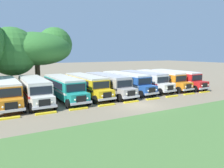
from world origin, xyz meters
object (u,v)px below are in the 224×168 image
object	(u,v)px
parked_bus_slot_4	(107,83)
parked_bus_slot_3	(86,84)
parked_bus_slot_5	(126,81)
parked_bus_slot_7	(160,79)
parked_bus_slot_2	(64,87)
parked_bus_slot_6	(143,80)
parked_bus_slot_1	(34,89)
parked_bus_slot_8	(176,78)
broad_shade_tree	(33,49)
parked_bus_slot_0	(6,91)

from	to	relation	value
parked_bus_slot_4	parked_bus_slot_3	bearing A→B (deg)	-100.68
parked_bus_slot_4	parked_bus_slot_5	xyz separation A→B (m)	(3.45, 0.50, 0.00)
parked_bus_slot_3	parked_bus_slot_5	bearing A→B (deg)	87.62
parked_bus_slot_7	parked_bus_slot_3	bearing A→B (deg)	-93.71
parked_bus_slot_2	parked_bus_slot_6	bearing A→B (deg)	90.50
parked_bus_slot_4	parked_bus_slot_5	bearing A→B (deg)	95.79
parked_bus_slot_1	parked_bus_slot_8	world-z (taller)	same
parked_bus_slot_6	broad_shade_tree	world-z (taller)	broad_shade_tree
parked_bus_slot_0	parked_bus_slot_8	size ratio (longest dim) A/B	1.00
parked_bus_slot_1	parked_bus_slot_6	world-z (taller)	same
parked_bus_slot_0	parked_bus_slot_6	distance (m)	19.89
parked_bus_slot_8	parked_bus_slot_6	bearing A→B (deg)	-97.50
parked_bus_slot_5	broad_shade_tree	world-z (taller)	broad_shade_tree
parked_bus_slot_4	broad_shade_tree	xyz separation A→B (m)	(-8.43, 9.74, 4.96)
parked_bus_slot_2	broad_shade_tree	distance (m)	11.13
parked_bus_slot_6	parked_bus_slot_0	bearing A→B (deg)	-92.16
parked_bus_slot_4	parked_bus_slot_7	size ratio (longest dim) A/B	1.00
parked_bus_slot_5	parked_bus_slot_8	distance (m)	9.96
broad_shade_tree	parked_bus_slot_6	bearing A→B (deg)	-30.53
parked_bus_slot_8	parked_bus_slot_2	bearing A→B (deg)	-91.23
parked_bus_slot_0	parked_bus_slot_6	world-z (taller)	same
parked_bus_slot_1	parked_bus_slot_5	distance (m)	13.37
parked_bus_slot_7	parked_bus_slot_1	bearing A→B (deg)	-92.59
parked_bus_slot_4	broad_shade_tree	size ratio (longest dim) A/B	0.81
parked_bus_slot_4	parked_bus_slot_0	bearing A→B (deg)	-93.85
parked_bus_slot_4	parked_bus_slot_6	bearing A→B (deg)	93.13
parked_bus_slot_4	parked_bus_slot_7	world-z (taller)	same
parked_bus_slot_2	parked_bus_slot_7	bearing A→B (deg)	88.76
parked_bus_slot_4	broad_shade_tree	bearing A→B (deg)	-141.64
parked_bus_slot_0	parked_bus_slot_4	distance (m)	12.97
broad_shade_tree	parked_bus_slot_2	bearing A→B (deg)	-77.93
parked_bus_slot_6	parked_bus_slot_8	world-z (taller)	same
parked_bus_slot_3	parked_bus_slot_2	bearing A→B (deg)	-85.36
parked_bus_slot_5	broad_shade_tree	bearing A→B (deg)	-131.73
parked_bus_slot_0	parked_bus_slot_8	distance (m)	26.37
parked_bus_slot_5	broad_shade_tree	xyz separation A→B (m)	(-11.88, 9.24, 4.96)
parked_bus_slot_4	parked_bus_slot_8	world-z (taller)	same
parked_bus_slot_1	parked_bus_slot_5	xyz separation A→B (m)	(13.36, 0.41, 0.00)
parked_bus_slot_6	parked_bus_slot_7	distance (m)	3.27
parked_bus_slot_1	parked_bus_slot_6	bearing A→B (deg)	91.19
parked_bus_slot_3	parked_bus_slot_7	bearing A→B (deg)	86.65
parked_bus_slot_1	parked_bus_slot_6	size ratio (longest dim) A/B	0.99
parked_bus_slot_1	parked_bus_slot_0	bearing A→B (deg)	-94.74
parked_bus_slot_2	parked_bus_slot_8	bearing A→B (deg)	87.43
parked_bus_slot_3	parked_bus_slot_5	size ratio (longest dim) A/B	1.00
parked_bus_slot_3	parked_bus_slot_7	xyz separation A→B (m)	(13.24, -0.09, 0.00)
parked_bus_slot_2	parked_bus_slot_3	distance (m)	3.32
parked_bus_slot_5	parked_bus_slot_7	distance (m)	6.73
parked_bus_slot_2	parked_bus_slot_5	size ratio (longest dim) A/B	1.00
parked_bus_slot_3	broad_shade_tree	bearing A→B (deg)	-152.96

